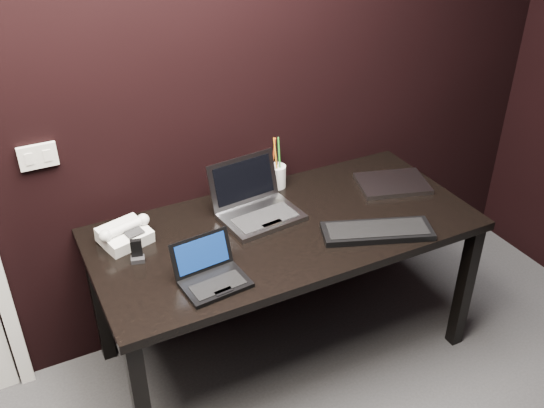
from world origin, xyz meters
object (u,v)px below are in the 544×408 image
ext_keyboard (377,231)px  closed_laptop (392,184)px  netbook (212,275)px  mobile_phone (137,253)px  silver_laptop (256,207)px  pen_cup (277,175)px  desk_phone (125,234)px  desk (285,240)px

ext_keyboard → closed_laptop: 0.44m
netbook → mobile_phone: 0.34m
silver_laptop → pen_cup: bearing=43.7°
desk_phone → mobile_phone: (0.01, -0.14, -0.01)m
silver_laptop → closed_laptop: silver_laptop is taller
desk → pen_cup: bearing=69.1°
desk → ext_keyboard: (0.32, -0.24, 0.09)m
closed_laptop → desk_phone: size_ratio=1.63×
desk_phone → pen_cup: size_ratio=0.91×
netbook → silver_laptop: silver_laptop is taller
pen_cup → mobile_phone: bearing=-160.3°
netbook → desk_phone: bearing=119.0°
netbook → pen_cup: (0.56, 0.54, 0.03)m
desk → silver_laptop: (-0.08, 0.14, 0.12)m
ext_keyboard → mobile_phone: mobile_phone is taller
desk → desk_phone: size_ratio=7.13×
silver_laptop → ext_keyboard: silver_laptop is taller
desk_phone → pen_cup: pen_cup is taller
closed_laptop → desk_phone: (-1.30, 0.12, 0.03)m
desk → silver_laptop: bearing=119.1°
closed_laptop → mobile_phone: bearing=-178.8°
desk → closed_laptop: closed_laptop is taller
ext_keyboard → pen_cup: (-0.20, 0.56, 0.05)m
ext_keyboard → closed_laptop: ext_keyboard is taller
netbook → mobile_phone: bearing=129.1°
closed_laptop → netbook: bearing=-164.8°
mobile_phone → netbook: bearing=-50.9°
silver_laptop → pen_cup: (0.20, 0.19, 0.02)m
ext_keyboard → pen_cup: size_ratio=1.91×
netbook → pen_cup: pen_cup is taller
ext_keyboard → mobile_phone: 1.02m
ext_keyboard → desk_phone: 1.08m
pen_cup → silver_laptop: bearing=-136.3°
netbook → ext_keyboard: size_ratio=0.53×
closed_laptop → desk_phone: desk_phone is taller
silver_laptop → desk_phone: bearing=174.4°
mobile_phone → silver_laptop: bearing=8.5°
netbook → closed_laptop: size_ratio=0.69×
mobile_phone → pen_cup: (0.78, 0.28, 0.03)m
closed_laptop → desk_phone: 1.31m
silver_laptop → closed_laptop: bearing=-4.8°
mobile_phone → desk_phone: bearing=94.1°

